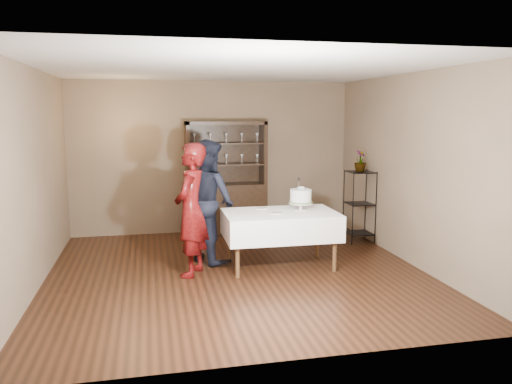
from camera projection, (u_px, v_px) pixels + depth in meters
floor at (237, 272)px, 6.76m from camera, size 5.00×5.00×0.00m
ceiling at (236, 68)px, 6.34m from camera, size 5.00×5.00×0.00m
back_wall at (213, 157)px, 8.97m from camera, size 5.00×0.02×2.70m
wall_left at (33, 179)px, 6.03m from camera, size 0.02×5.00×2.70m
wall_right at (410, 169)px, 7.07m from camera, size 0.02×5.00×2.70m
china_hutch at (226, 197)px, 8.87m from camera, size 1.40×0.48×2.00m
plant_etagere at (359, 204)px, 8.29m from camera, size 0.42×0.42×1.20m
cake_table at (280, 225)px, 6.95m from camera, size 1.57×0.98×0.78m
woman at (191, 210)px, 6.54m from camera, size 0.64×0.76×1.76m
man at (208, 201)px, 7.19m from camera, size 1.01×1.08×1.77m
cake at (301, 197)px, 7.04m from camera, size 0.37×0.37×0.46m
plate_near at (276, 213)px, 6.82m from camera, size 0.21×0.21×0.01m
plate_far at (261, 208)px, 7.16m from camera, size 0.21×0.21×0.01m
potted_plant at (360, 161)px, 8.16m from camera, size 0.28×0.28×0.35m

